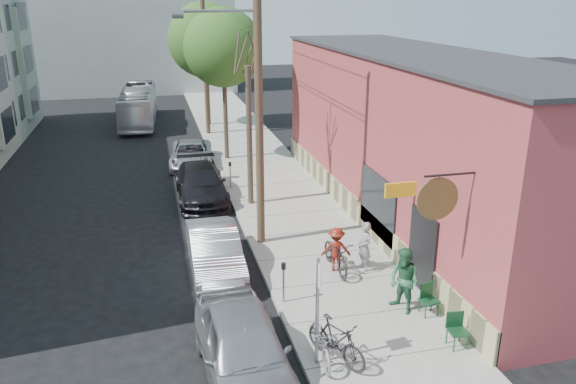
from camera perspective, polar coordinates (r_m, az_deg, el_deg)
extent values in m
plane|color=black|center=(17.15, -8.54, -10.98)|extent=(120.00, 120.00, 0.00)
cube|color=#A7A79B|center=(27.69, -2.07, 1.34)|extent=(4.50, 58.00, 0.15)
cube|color=#A03B3E|center=(22.86, 12.81, 5.28)|extent=(5.00, 20.00, 6.50)
cube|color=#2B2B2D|center=(22.32, 13.45, 13.52)|extent=(5.20, 20.20, 0.12)
cube|color=tan|center=(22.67, 6.59, -1.63)|extent=(0.10, 20.00, 1.10)
cube|color=black|center=(17.33, 13.49, -6.13)|extent=(0.10, 1.60, 2.60)
cube|color=black|center=(20.13, 9.11, -1.28)|extent=(0.08, 3.00, 2.20)
cylinder|color=brown|center=(14.16, 14.95, -0.68)|extent=(1.10, 0.06, 1.10)
cube|color=yellow|center=(17.13, 11.36, 0.23)|extent=(1.00, 0.08, 0.45)
cube|color=#97A38A|center=(41.83, -25.59, 11.79)|extent=(1.10, 3.20, 7.00)
cube|color=#B3B4AE|center=(56.89, -15.33, 15.96)|extent=(18.00, 8.00, 12.00)
cube|color=slate|center=(13.50, 2.99, -12.11)|extent=(0.07, 0.07, 2.80)
cube|color=silver|center=(13.00, 3.07, -8.34)|extent=(0.02, 0.45, 0.60)
cylinder|color=slate|center=(16.42, -0.45, -9.40)|extent=(0.06, 0.06, 1.10)
cylinder|color=black|center=(16.14, -0.45, -7.53)|extent=(0.14, 0.14, 0.18)
cylinder|color=slate|center=(26.12, -5.87, 1.58)|extent=(0.06, 0.06, 1.10)
cylinder|color=black|center=(25.95, -5.91, 2.84)|extent=(0.14, 0.14, 0.18)
cylinder|color=#503A28|center=(19.04, -2.97, 8.86)|extent=(0.28, 0.28, 10.00)
cylinder|color=slate|center=(18.44, -11.15, 17.28)|extent=(0.35, 0.24, 0.24)
cylinder|color=#503A28|center=(36.48, -8.45, 13.62)|extent=(0.28, 0.28, 10.00)
cylinder|color=#44392C|center=(23.45, -3.94, 5.60)|extent=(0.24, 0.24, 5.83)
cylinder|color=#44392C|center=(30.65, -6.39, 8.52)|extent=(0.24, 0.24, 5.60)
sphere|color=#386623|center=(30.24, -6.62, 14.40)|extent=(4.11, 4.11, 4.11)
cylinder|color=#44392C|center=(39.51, -8.18, 10.66)|extent=(0.24, 0.24, 5.37)
sphere|color=#386623|center=(39.18, -8.40, 15.03)|extent=(4.98, 4.98, 4.98)
imported|color=gray|center=(18.29, 7.79, -5.51)|extent=(0.47, 0.65, 1.64)
imported|color=#2A6A41|center=(16.12, 11.71, -8.81)|extent=(1.03, 1.13, 1.89)
imported|color=maroon|center=(18.20, 4.91, -5.81)|extent=(1.06, 0.77, 1.47)
imported|color=black|center=(18.28, 4.90, -6.33)|extent=(0.77, 2.12, 1.11)
imported|color=black|center=(14.04, 4.91, -14.83)|extent=(1.36, 1.92, 1.14)
imported|color=gray|center=(14.14, 3.44, -14.83)|extent=(0.81, 1.96, 1.00)
imported|color=#9C9FA4|center=(13.54, -4.50, -15.65)|extent=(2.14, 4.94, 1.66)
imported|color=#9FA4A6|center=(18.48, -7.45, -5.98)|extent=(1.58, 4.53, 1.49)
imported|color=black|center=(25.08, -8.85, 0.81)|extent=(2.12, 5.18, 1.50)
imported|color=#9C9FA3|center=(30.31, -9.81, 3.78)|extent=(2.62, 4.90, 1.31)
imported|color=silver|center=(41.56, -14.97, 8.48)|extent=(2.66, 9.44, 2.60)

